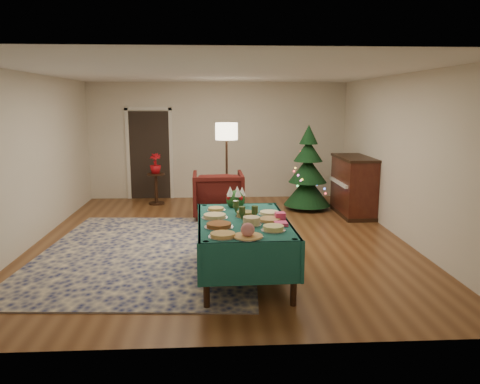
{
  "coord_description": "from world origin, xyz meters",
  "views": [
    {
      "loc": [
        -0.11,
        -7.51,
        2.24
      ],
      "look_at": [
        0.26,
        -0.95,
        0.98
      ],
      "focal_mm": 35.0,
      "sensor_mm": 36.0,
      "label": 1
    }
  ],
  "objects": [
    {
      "name": "buffet_table",
      "position": [
        0.26,
        -1.76,
        0.62
      ],
      "size": [
        1.22,
        2.02,
        0.77
      ],
      "color": "black",
      "rests_on": "ground"
    },
    {
      "name": "platter_6",
      "position": [
        -0.1,
        -1.66,
        0.8
      ],
      "size": [
        0.34,
        0.34,
        0.05
      ],
      "color": "silver",
      "rests_on": "buffet_table"
    },
    {
      "name": "platter_1",
      "position": [
        0.26,
        -2.56,
        0.84
      ],
      "size": [
        0.34,
        0.34,
        0.17
      ],
      "color": "silver",
      "rests_on": "buffet_table"
    },
    {
      "name": "platter_3",
      "position": [
        -0.05,
        -2.12,
        0.8
      ],
      "size": [
        0.35,
        0.35,
        0.05
      ],
      "color": "silver",
      "rests_on": "buffet_table"
    },
    {
      "name": "side_table",
      "position": [
        -1.39,
        2.81,
        0.34
      ],
      "size": [
        0.39,
        0.39,
        0.69
      ],
      "color": "black",
      "rests_on": "ground"
    },
    {
      "name": "platter_9",
      "position": [
        -0.08,
        -1.23,
        0.79
      ],
      "size": [
        0.25,
        0.25,
        0.04
      ],
      "color": "silver",
      "rests_on": "buffet_table"
    },
    {
      "name": "napkin_stack",
      "position": [
        0.7,
        -2.06,
        0.79
      ],
      "size": [
        0.16,
        0.16,
        0.04
      ],
      "primitive_type": "cube",
      "rotation": [
        0.0,
        0.0,
        0.03
      ],
      "color": "#EE427D",
      "rests_on": "buffet_table"
    },
    {
      "name": "armchair",
      "position": [
        -0.03,
        1.54,
        0.5
      ],
      "size": [
        0.99,
        0.93,
        1.0
      ],
      "primitive_type": "imported",
      "rotation": [
        0.0,
        0.0,
        3.16
      ],
      "color": "#42110E",
      "rests_on": "ground"
    },
    {
      "name": "goblet_2",
      "position": [
        0.24,
        -1.79,
        0.87
      ],
      "size": [
        0.08,
        0.08,
        0.18
      ],
      "color": "#2D471E",
      "rests_on": "buffet_table"
    },
    {
      "name": "platter_2",
      "position": [
        0.58,
        -2.3,
        0.8
      ],
      "size": [
        0.28,
        0.28,
        0.06
      ],
      "color": "silver",
      "rests_on": "buffet_table"
    },
    {
      "name": "platter_7",
      "position": [
        0.3,
        -1.62,
        0.81
      ],
      "size": [
        0.26,
        0.26,
        0.07
      ],
      "color": "silver",
      "rests_on": "buffet_table"
    },
    {
      "name": "floor_lamp",
      "position": [
        0.15,
        1.88,
        1.56
      ],
      "size": [
        0.45,
        0.45,
        1.84
      ],
      "color": "#A57F3F",
      "rests_on": "ground"
    },
    {
      "name": "goblet_1",
      "position": [
        0.41,
        -1.77,
        0.87
      ],
      "size": [
        0.08,
        0.08,
        0.18
      ],
      "color": "#2D471E",
      "rests_on": "buffet_table"
    },
    {
      "name": "goblet_0",
      "position": [
        0.18,
        -1.43,
        0.87
      ],
      "size": [
        0.08,
        0.08,
        0.18
      ],
      "color": "#2D471E",
      "rests_on": "buffet_table"
    },
    {
      "name": "platter_8",
      "position": [
        0.62,
        -1.5,
        0.79
      ],
      "size": [
        0.29,
        0.29,
        0.04
      ],
      "color": "silver",
      "rests_on": "buffet_table"
    },
    {
      "name": "doorway",
      "position": [
        -1.6,
        3.48,
        1.1
      ],
      "size": [
        1.08,
        0.04,
        2.16
      ],
      "color": "black",
      "rests_on": "ground"
    },
    {
      "name": "potted_plant",
      "position": [
        -1.39,
        2.81,
        0.82
      ],
      "size": [
        0.25,
        0.45,
        0.25
      ],
      "primitive_type": "imported",
      "color": "#A50B12",
      "rests_on": "side_table"
    },
    {
      "name": "gift_box",
      "position": [
        0.72,
        -1.82,
        0.82
      ],
      "size": [
        0.13,
        0.13,
        0.1
      ],
      "primitive_type": "cube",
      "rotation": [
        0.0,
        0.0,
        0.03
      ],
      "color": "#F3437D",
      "rests_on": "buffet_table"
    },
    {
      "name": "platter_0",
      "position": [
        -0.02,
        -2.53,
        0.79
      ],
      "size": [
        0.32,
        0.32,
        0.05
      ],
      "color": "silver",
      "rests_on": "buffet_table"
    },
    {
      "name": "piano",
      "position": [
        2.69,
        1.6,
        0.58
      ],
      "size": [
        0.66,
        1.37,
        1.18
      ],
      "color": "black",
      "rests_on": "ground"
    },
    {
      "name": "platter_4",
      "position": [
        0.34,
        -2.04,
        0.82
      ],
      "size": [
        0.24,
        0.24,
        0.1
      ],
      "color": "silver",
      "rests_on": "buffet_table"
    },
    {
      "name": "platter_5",
      "position": [
        0.58,
        -1.87,
        0.79
      ],
      "size": [
        0.31,
        0.31,
        0.04
      ],
      "color": "silver",
      "rests_on": "buffet_table"
    },
    {
      "name": "centerpiece",
      "position": [
        0.2,
        -0.99,
        0.91
      ],
      "size": [
        0.28,
        0.28,
        0.32
      ],
      "color": "#1E4C1E",
      "rests_on": "buffet_table"
    },
    {
      "name": "christmas_tree",
      "position": [
        1.87,
        2.15,
        0.8
      ],
      "size": [
        1.24,
        1.24,
        1.79
      ],
      "color": "black",
      "rests_on": "ground"
    },
    {
      "name": "room_shell",
      "position": [
        0.0,
        0.0,
        1.35
      ],
      "size": [
        7.0,
        7.0,
        7.0
      ],
      "color": "#593319",
      "rests_on": "ground"
    },
    {
      "name": "rug",
      "position": [
        -1.1,
        -0.65,
        0.01
      ],
      "size": [
        3.47,
        4.4,
        0.02
      ],
      "primitive_type": "cube",
      "rotation": [
        0.0,
        0.0,
        -0.07
      ],
      "color": "#141B4B",
      "rests_on": "ground"
    }
  ]
}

